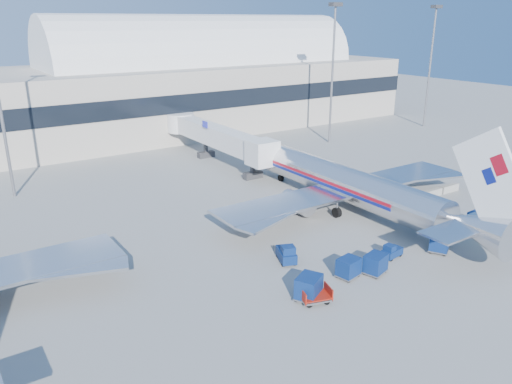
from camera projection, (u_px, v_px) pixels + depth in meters
ground at (303, 245)px, 46.66m from camera, size 260.00×260.00×0.00m
terminal at (22, 101)px, 80.94m from camera, size 170.00×28.15×21.00m
airliner_main at (349, 185)px, 54.51m from camera, size 32.00×37.26×12.07m
jetbridge_near at (212, 135)px, 73.56m from camera, size 4.40×27.50×6.25m
mast_east at (333, 54)px, 81.17m from camera, size 2.00×1.20×22.60m
mast_far_east at (432, 49)px, 94.35m from camera, size 2.00×1.20×22.60m
barrier_near at (414, 199)px, 57.57m from camera, size 3.00×0.55×0.90m
barrier_mid at (432, 193)px, 59.31m from camera, size 3.00×0.55×0.90m
barrier_far at (450, 188)px, 61.05m from camera, size 3.00×0.55×0.90m
tug_lead at (392, 251)px, 44.12m from camera, size 2.13×1.26×1.31m
tug_right at (429, 220)px, 50.74m from camera, size 2.35×2.61×1.54m
tug_left at (286, 254)px, 43.29m from camera, size 2.14×2.87×1.68m
cart_train_a at (375, 264)px, 41.22m from camera, size 2.27×1.96×1.71m
cart_train_b at (348, 267)px, 40.65m from camera, size 2.14×1.79×1.67m
cart_train_c at (309, 287)px, 37.41m from camera, size 2.65×2.44×1.88m
cart_solo_near at (440, 241)px, 45.19m from camera, size 2.65×2.45×1.88m
cart_solo_far at (478, 220)px, 49.94m from camera, size 2.18×1.71×1.84m
cart_open_red at (315, 297)px, 37.17m from camera, size 2.58×2.14×0.60m
ramp_worker at (486, 232)px, 47.43m from camera, size 0.65×0.77×1.79m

